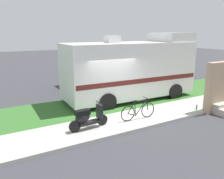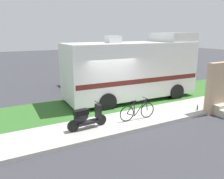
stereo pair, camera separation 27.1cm
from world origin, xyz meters
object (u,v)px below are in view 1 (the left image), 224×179
bicycle (138,111)px  pickup_truck_near (106,70)px  scooter (87,118)px  bottle_spare (207,103)px  motorhome_rv (132,69)px  bottle_green (197,107)px

bicycle → pickup_truck_near: size_ratio=0.33×
scooter → bottle_spare: bearing=-2.9°
motorhome_rv → pickup_truck_near: size_ratio=1.44×
pickup_truck_near → bottle_spare: pickup_truck_near is taller
motorhome_rv → pickup_truck_near: 4.55m
bicycle → pickup_truck_near: (2.51, 7.40, 0.46)m
bottle_green → bottle_spare: bearing=11.4°
bicycle → bottle_green: (3.19, -0.40, -0.27)m
bicycle → motorhome_rv: bearing=60.2°
bicycle → bottle_green: bicycle is taller
pickup_truck_near → bottle_green: pickup_truck_near is taller
scooter → bottle_green: size_ratio=6.31×
scooter → bottle_green: 5.50m
motorhome_rv → bottle_green: size_ratio=28.57×
scooter → bottle_spare: size_ratio=6.10×
scooter → bicycle: (2.28, -0.15, -0.08)m
pickup_truck_near → bottle_spare: (1.72, -7.59, -0.73)m
bottle_spare → bicycle: bearing=177.5°
motorhome_rv → bottle_green: 4.00m
motorhome_rv → bicycle: bearing=-119.8°
motorhome_rv → pickup_truck_near: motorhome_rv is taller
motorhome_rv → scooter: (-3.99, -2.85, -1.18)m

